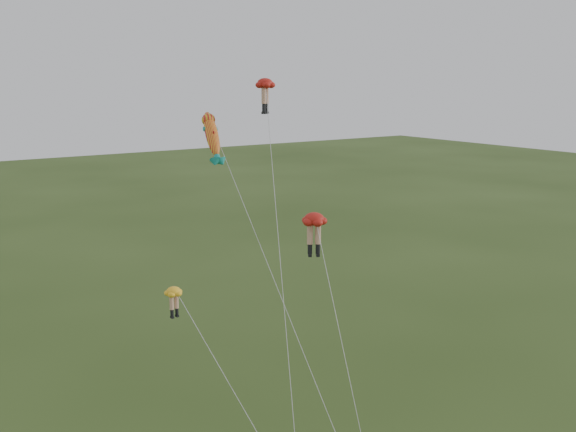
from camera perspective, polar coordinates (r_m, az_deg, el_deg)
legs_kite_red_high at (r=40.81m, az=-2.00°, el=10.85°), size 5.92×11.86×20.27m
legs_kite_red_mid at (r=38.44m, az=2.38°, el=-0.77°), size 2.31×7.62×12.39m
legs_kite_yellow at (r=34.09m, az=-9.71°, el=-7.53°), size 3.67×7.37×9.62m
fish_kite at (r=40.32m, az=-6.73°, el=7.10°), size 2.00×14.11×18.44m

